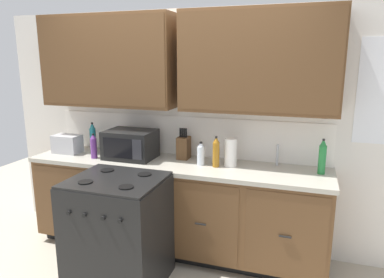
# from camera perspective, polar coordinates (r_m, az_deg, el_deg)

# --- Properties ---
(ground_plane) EXTENTS (8.00, 8.00, 0.00)m
(ground_plane) POSITION_cam_1_polar(r_m,az_deg,el_deg) (3.54, -4.50, -19.62)
(ground_plane) COLOR #B2A893
(wall_unit) EXTENTS (4.07, 0.40, 2.37)m
(wall_unit) POSITION_cam_1_polar(r_m,az_deg,el_deg) (3.47, -1.71, 8.20)
(wall_unit) COLOR white
(wall_unit) RESTS_ON ground_plane
(counter_run) EXTENTS (2.90, 0.64, 0.93)m
(counter_run) POSITION_cam_1_polar(r_m,az_deg,el_deg) (3.57, -2.71, -10.73)
(counter_run) COLOR black
(counter_run) RESTS_ON ground_plane
(stove_range) EXTENTS (0.76, 0.68, 0.95)m
(stove_range) POSITION_cam_1_polar(r_m,az_deg,el_deg) (3.16, -11.71, -14.31)
(stove_range) COLOR black
(stove_range) RESTS_ON ground_plane
(microwave) EXTENTS (0.48, 0.37, 0.28)m
(microwave) POSITION_cam_1_polar(r_m,az_deg,el_deg) (3.58, -9.85, -0.84)
(microwave) COLOR black
(microwave) RESTS_ON counter_run
(toaster) EXTENTS (0.28, 0.18, 0.19)m
(toaster) POSITION_cam_1_polar(r_m,az_deg,el_deg) (3.96, -19.38, -0.75)
(toaster) COLOR #B7B7BC
(toaster) RESTS_ON counter_run
(knife_block) EXTENTS (0.11, 0.14, 0.31)m
(knife_block) POSITION_cam_1_polar(r_m,az_deg,el_deg) (3.51, -1.36, -1.35)
(knife_block) COLOR #52361E
(knife_block) RESTS_ON counter_run
(sink_faucet) EXTENTS (0.02, 0.02, 0.20)m
(sink_faucet) POSITION_cam_1_polar(r_m,az_deg,el_deg) (3.38, 13.54, -2.51)
(sink_faucet) COLOR #B2B5BA
(sink_faucet) RESTS_ON counter_run
(paper_towel_roll) EXTENTS (0.12, 0.12, 0.26)m
(paper_towel_roll) POSITION_cam_1_polar(r_m,az_deg,el_deg) (3.28, 6.20, -2.16)
(paper_towel_roll) COLOR white
(paper_towel_roll) RESTS_ON counter_run
(bottle_green) EXTENTS (0.06, 0.06, 0.31)m
(bottle_green) POSITION_cam_1_polar(r_m,az_deg,el_deg) (3.24, 20.19, -2.71)
(bottle_green) COLOR #237A38
(bottle_green) RESTS_ON counter_run
(bottle_amber) EXTENTS (0.06, 0.06, 0.29)m
(bottle_amber) POSITION_cam_1_polar(r_m,az_deg,el_deg) (3.24, 3.88, -2.11)
(bottle_amber) COLOR #9E6619
(bottle_amber) RESTS_ON counter_run
(bottle_clear) EXTENTS (0.07, 0.07, 0.22)m
(bottle_clear) POSITION_cam_1_polar(r_m,az_deg,el_deg) (3.31, 1.43, -2.36)
(bottle_clear) COLOR silver
(bottle_clear) RESTS_ON counter_run
(bottle_violet) EXTENTS (0.06, 0.06, 0.25)m
(bottle_violet) POSITION_cam_1_polar(r_m,az_deg,el_deg) (3.66, -15.51, -1.12)
(bottle_violet) COLOR #663384
(bottle_violet) RESTS_ON counter_run
(bottle_teal) EXTENTS (0.06, 0.06, 0.32)m
(bottle_teal) POSITION_cam_1_polar(r_m,az_deg,el_deg) (3.89, -15.62, 0.18)
(bottle_teal) COLOR #1E707A
(bottle_teal) RESTS_ON counter_run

